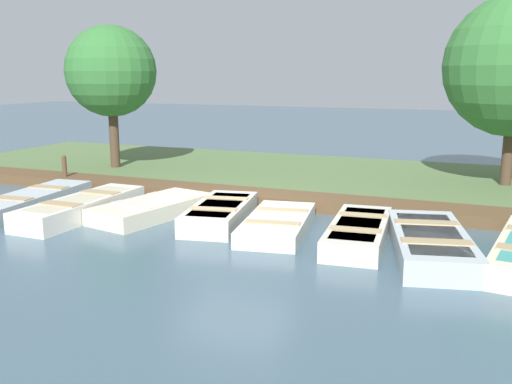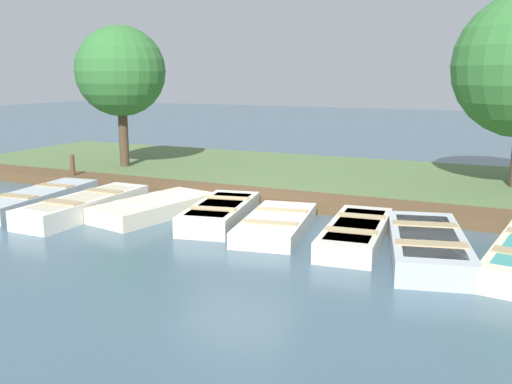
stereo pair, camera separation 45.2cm
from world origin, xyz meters
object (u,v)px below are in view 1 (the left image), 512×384
object	(u,v)px
mooring_post_near	(65,170)
rowboat_4	(278,223)
rowboat_5	(359,232)
rowboat_0	(32,200)
rowboat_3	(220,213)
rowboat_1	(82,207)
rowboat_2	(152,208)
park_tree_far_left	(111,72)
rowboat_6	(430,243)

from	to	relation	value
mooring_post_near	rowboat_4	bearing A→B (deg)	73.23
rowboat_4	rowboat_5	world-z (taller)	rowboat_5
rowboat_0	rowboat_4	xyz separation A→B (m)	(-0.34, 5.88, -0.04)
rowboat_3	mooring_post_near	bearing A→B (deg)	-119.61
rowboat_1	rowboat_3	world-z (taller)	rowboat_1
rowboat_2	park_tree_far_left	xyz separation A→B (m)	(-4.64, -4.31, 2.91)
rowboat_1	park_tree_far_left	size ratio (longest dim) A/B	0.74
rowboat_1	rowboat_3	size ratio (longest dim) A/B	1.18
rowboat_0	rowboat_4	distance (m)	5.89
rowboat_0	rowboat_1	size ratio (longest dim) A/B	1.04
rowboat_1	rowboat_2	size ratio (longest dim) A/B	1.13
rowboat_0	rowboat_4	world-z (taller)	rowboat_0
rowboat_3	rowboat_5	world-z (taller)	rowboat_3
rowboat_6	rowboat_0	bearing A→B (deg)	-103.85
park_tree_far_left	rowboat_6	bearing A→B (deg)	63.12
rowboat_2	rowboat_3	size ratio (longest dim) A/B	1.05
rowboat_0	mooring_post_near	world-z (taller)	mooring_post_near
rowboat_4	rowboat_6	distance (m)	2.95
rowboat_2	mooring_post_near	size ratio (longest dim) A/B	3.44
rowboat_5	mooring_post_near	world-z (taller)	mooring_post_near
rowboat_3	rowboat_1	bearing A→B (deg)	-87.55
rowboat_0	rowboat_4	bearing A→B (deg)	87.77
rowboat_0	rowboat_4	size ratio (longest dim) A/B	1.20
rowboat_4	park_tree_far_left	bearing A→B (deg)	-132.60
rowboat_4	rowboat_1	bearing A→B (deg)	-92.31
rowboat_4	mooring_post_near	size ratio (longest dim) A/B	3.34
rowboat_1	rowboat_2	world-z (taller)	rowboat_1
rowboat_2	rowboat_6	bearing A→B (deg)	97.16
rowboat_1	rowboat_6	bearing A→B (deg)	91.61
rowboat_5	mooring_post_near	bearing A→B (deg)	-109.58
rowboat_2	rowboat_5	bearing A→B (deg)	99.56
rowboat_3	rowboat_4	bearing A→B (deg)	72.30
rowboat_0	rowboat_1	bearing A→B (deg)	77.43
rowboat_1	rowboat_0	bearing A→B (deg)	-96.44
rowboat_4	park_tree_far_left	world-z (taller)	park_tree_far_left
rowboat_4	rowboat_6	xyz separation A→B (m)	(0.41, 2.93, 0.05)
rowboat_4	mooring_post_near	bearing A→B (deg)	-116.13
park_tree_far_left	rowboat_2	bearing A→B (deg)	42.86
mooring_post_near	rowboat_5	bearing A→B (deg)	75.62
rowboat_1	park_tree_far_left	bearing A→B (deg)	-150.32
rowboat_6	park_tree_far_left	bearing A→B (deg)	-130.28
rowboat_0	mooring_post_near	distance (m)	2.70
rowboat_2	rowboat_5	world-z (taller)	rowboat_5
rowboat_4	rowboat_3	bearing A→B (deg)	-106.38
mooring_post_near	park_tree_far_left	size ratio (longest dim) A/B	0.19
rowboat_5	rowboat_6	bearing A→B (deg)	71.58
rowboat_0	mooring_post_near	xyz separation A→B (m)	(-2.45, -1.12, 0.24)
rowboat_3	rowboat_4	xyz separation A→B (m)	(0.16, 1.33, -0.05)
rowboat_6	mooring_post_near	distance (m)	10.24
rowboat_2	rowboat_1	bearing A→B (deg)	-52.99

